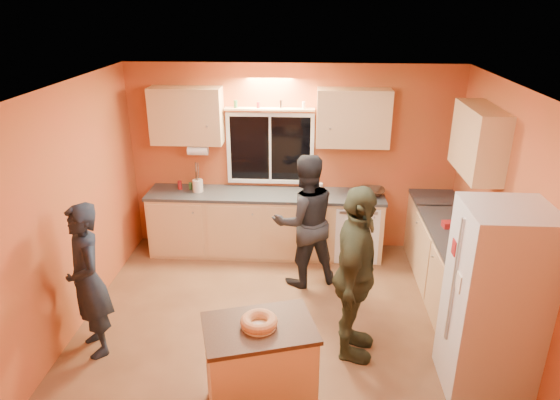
# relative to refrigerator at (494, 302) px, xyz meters

# --- Properties ---
(ground) EXTENTS (4.50, 4.50, 0.00)m
(ground) POSITION_rel_refrigerator_xyz_m (-1.89, 0.80, -0.90)
(ground) COLOR brown
(ground) RESTS_ON ground
(room_shell) EXTENTS (4.54, 4.04, 2.61)m
(room_shell) POSITION_rel_refrigerator_xyz_m (-1.77, 1.21, 0.72)
(room_shell) COLOR #AF5F2D
(room_shell) RESTS_ON ground
(back_counter) EXTENTS (4.23, 0.62, 0.90)m
(back_counter) POSITION_rel_refrigerator_xyz_m (-1.88, 2.50, -0.45)
(back_counter) COLOR tan
(back_counter) RESTS_ON ground
(right_counter) EXTENTS (0.62, 1.84, 0.90)m
(right_counter) POSITION_rel_refrigerator_xyz_m (0.06, 1.30, -0.45)
(right_counter) COLOR tan
(right_counter) RESTS_ON ground
(refrigerator) EXTENTS (0.72, 0.70, 1.80)m
(refrigerator) POSITION_rel_refrigerator_xyz_m (0.00, 0.00, 0.00)
(refrigerator) COLOR silver
(refrigerator) RESTS_ON ground
(island) EXTENTS (1.05, 0.85, 0.88)m
(island) POSITION_rel_refrigerator_xyz_m (-2.03, -0.44, -0.45)
(island) COLOR tan
(island) RESTS_ON ground
(bundt_pastry) EXTENTS (0.31, 0.31, 0.09)m
(bundt_pastry) POSITION_rel_refrigerator_xyz_m (-2.03, -0.44, 0.03)
(bundt_pastry) COLOR tan
(bundt_pastry) RESTS_ON island
(person_left) EXTENTS (0.66, 0.70, 1.61)m
(person_left) POSITION_rel_refrigerator_xyz_m (-3.79, 0.28, -0.10)
(person_left) COLOR black
(person_left) RESTS_ON ground
(person_center) EXTENTS (1.00, 0.89, 1.69)m
(person_center) POSITION_rel_refrigerator_xyz_m (-1.69, 1.74, -0.05)
(person_center) COLOR black
(person_center) RESTS_ON ground
(person_right) EXTENTS (0.63, 1.12, 1.81)m
(person_right) POSITION_rel_refrigerator_xyz_m (-1.18, 0.38, 0.01)
(person_right) COLOR #303421
(person_right) RESTS_ON ground
(mixing_bowl) EXTENTS (0.36, 0.36, 0.08)m
(mixing_bowl) POSITION_rel_refrigerator_xyz_m (-0.79, 2.54, 0.04)
(mixing_bowl) COLOR black
(mixing_bowl) RESTS_ON back_counter
(utensil_crock) EXTENTS (0.14, 0.14, 0.17)m
(utensil_crock) POSITION_rel_refrigerator_xyz_m (-3.17, 2.50, 0.09)
(utensil_crock) COLOR beige
(utensil_crock) RESTS_ON back_counter
(potted_plant) EXTENTS (0.32, 0.29, 0.33)m
(potted_plant) POSITION_rel_refrigerator_xyz_m (0.04, 0.84, 0.16)
(potted_plant) COLOR gray
(potted_plant) RESTS_ON right_counter
(red_box) EXTENTS (0.17, 0.14, 0.07)m
(red_box) POSITION_rel_refrigerator_xyz_m (-0.00, 1.54, 0.04)
(red_box) COLOR maroon
(red_box) RESTS_ON right_counter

